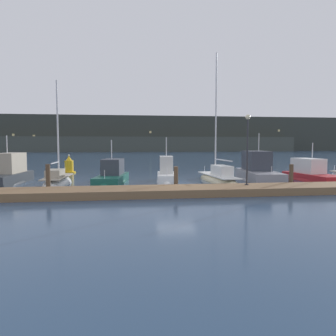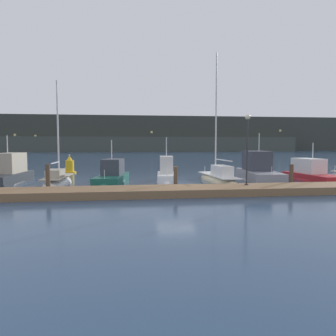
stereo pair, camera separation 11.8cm
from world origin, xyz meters
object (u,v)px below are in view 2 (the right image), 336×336
motorboat_berth_2 (9,178)px  sailboat_berth_6 (218,180)px  motorboat_berth_5 (166,177)px  channel_buoy (70,166)px  motorboat_berth_8 (312,177)px  dock_lamppost (247,139)px  motorboat_berth_4 (112,179)px  motorboat_berth_7 (258,174)px  sailboat_berth_3 (58,183)px

motorboat_berth_2 → sailboat_berth_6: (16.24, -0.80, -0.32)m
motorboat_berth_5 → channel_buoy: 12.52m
motorboat_berth_2 → motorboat_berth_5: motorboat_berth_2 is taller
motorboat_berth_2 → motorboat_berth_8: 24.16m
sailboat_berth_6 → dock_lamppost: 6.54m
motorboat_berth_8 → motorboat_berth_2: bearing=177.3°
sailboat_berth_6 → motorboat_berth_5: bearing=171.1°
sailboat_berth_6 → dock_lamppost: bearing=-88.4°
motorboat_berth_4 → motorboat_berth_5: bearing=4.2°
sailboat_berth_6 → channel_buoy: bearing=144.4°
motorboat_berth_8 → dock_lamppost: (-7.73, -5.34, 3.09)m
motorboat_berth_2 → motorboat_berth_5: 12.12m
motorboat_berth_4 → motorboat_berth_8: size_ratio=0.99×
motorboat_berth_7 → motorboat_berth_5: bearing=179.1°
dock_lamppost → motorboat_berth_2: bearing=158.4°
motorboat_berth_4 → sailboat_berth_6: sailboat_berth_6 is taller
motorboat_berth_4 → motorboat_berth_7: bearing=0.9°
motorboat_berth_7 → channel_buoy: 18.89m
motorboat_berth_7 → dock_lamppost: bearing=-119.0°
motorboat_berth_2 → sailboat_berth_6: sailboat_berth_6 is taller
motorboat_berth_2 → motorboat_berth_4: bearing=-3.4°
motorboat_berth_5 → motorboat_berth_8: (12.02, -1.00, -0.06)m
motorboat_berth_5 → motorboat_berth_7: bearing=-0.9°
dock_lamppost → channel_buoy: bearing=131.3°
motorboat_berth_4 → dock_lamppost: dock_lamppost is taller
motorboat_berth_5 → motorboat_berth_7: 7.73m
channel_buoy → motorboat_berth_4: bearing=-62.9°
motorboat_berth_4 → motorboat_berth_5: 4.34m
motorboat_berth_7 → channel_buoy: bearing=152.0°
channel_buoy → dock_lamppost: size_ratio=0.44×
channel_buoy → dock_lamppost: dock_lamppost is taller
channel_buoy → motorboat_berth_2: bearing=-110.2°
sailboat_berth_3 → channel_buoy: 9.76m
channel_buoy → motorboat_berth_8: bearing=-24.9°
dock_lamppost → motorboat_berth_5: bearing=124.1°
channel_buoy → sailboat_berth_3: bearing=-86.1°
channel_buoy → dock_lamppost: (13.25, -15.07, 2.66)m
motorboat_berth_5 → sailboat_berth_6: 4.18m
motorboat_berth_2 → motorboat_berth_5: bearing=-0.7°
motorboat_berth_4 → channel_buoy: bearing=117.1°
motorboat_berth_4 → channel_buoy: motorboat_berth_4 is taller
sailboat_berth_3 → motorboat_berth_4: 4.03m
sailboat_berth_6 → motorboat_berth_7: 3.65m
motorboat_berth_4 → motorboat_berth_7: motorboat_berth_7 is taller
motorboat_berth_4 → sailboat_berth_6: size_ratio=0.59×
motorboat_berth_5 → sailboat_berth_6: size_ratio=0.45×
motorboat_berth_7 → motorboat_berth_2: bearing=179.2°
motorboat_berth_4 → dock_lamppost: (8.62, -6.02, 3.10)m
sailboat_berth_6 → channel_buoy: (-13.09, 9.38, 0.56)m
motorboat_berth_4 → dock_lamppost: size_ratio=1.45×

